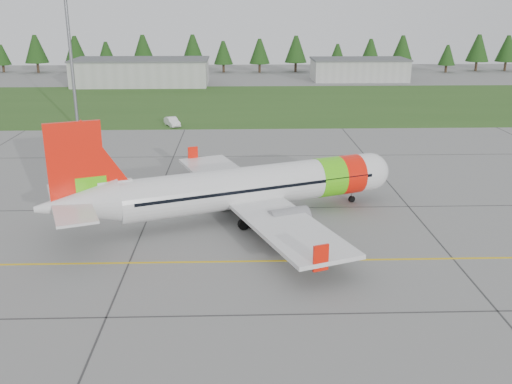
{
  "coord_description": "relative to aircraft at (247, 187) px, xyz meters",
  "views": [
    {
      "loc": [
        -6.56,
        -31.87,
        18.72
      ],
      "look_at": [
        -5.08,
        14.87,
        3.35
      ],
      "focal_mm": 40.0,
      "sensor_mm": 36.0,
      "label": 1
    }
  ],
  "objects": [
    {
      "name": "ground",
      "position": [
        5.84,
        -17.58,
        -2.91
      ],
      "size": [
        320.0,
        320.0,
        0.0
      ],
      "primitive_type": "plane",
      "color": "gray",
      "rests_on": "ground"
    },
    {
      "name": "aircraft",
      "position": [
        0.0,
        0.0,
        0.0
      ],
      "size": [
        31.88,
        30.3,
        10.08
      ],
      "rotation": [
        0.0,
        0.0,
        0.36
      ],
      "color": "silver",
      "rests_on": "ground"
    },
    {
      "name": "service_van",
      "position": [
        -11.44,
        42.24,
        -0.71
      ],
      "size": [
        1.99,
        1.95,
        4.39
      ],
      "primitive_type": "imported",
      "rotation": [
        0.0,
        0.0,
        0.42
      ],
      "color": "white",
      "rests_on": "ground"
    },
    {
      "name": "grass_strip",
      "position": [
        5.84,
        64.42,
        -2.89
      ],
      "size": [
        320.0,
        50.0,
        0.03
      ],
      "primitive_type": "cube",
      "color": "#30561E",
      "rests_on": "ground"
    },
    {
      "name": "taxi_guideline",
      "position": [
        5.84,
        -9.58,
        -2.89
      ],
      "size": [
        120.0,
        0.25,
        0.02
      ],
      "primitive_type": "cube",
      "color": "gold",
      "rests_on": "ground"
    },
    {
      "name": "hangar_west",
      "position": [
        -24.16,
        92.42,
        0.09
      ],
      "size": [
        32.0,
        14.0,
        6.0
      ],
      "primitive_type": "cube",
      "color": "#A8A8A3",
      "rests_on": "ground"
    },
    {
      "name": "hangar_east",
      "position": [
        30.84,
        100.42,
        -0.31
      ],
      "size": [
        24.0,
        12.0,
        5.2
      ],
      "primitive_type": "cube",
      "color": "#A8A8A3",
      "rests_on": "ground"
    },
    {
      "name": "floodlight_mast",
      "position": [
        -26.16,
        40.42,
        7.09
      ],
      "size": [
        0.5,
        0.5,
        20.0
      ],
      "primitive_type": "cylinder",
      "color": "slate",
      "rests_on": "ground"
    },
    {
      "name": "treeline",
      "position": [
        5.84,
        120.42,
        2.09
      ],
      "size": [
        160.0,
        8.0,
        10.0
      ],
      "primitive_type": null,
      "color": "#1C3F14",
      "rests_on": "ground"
    }
  ]
}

